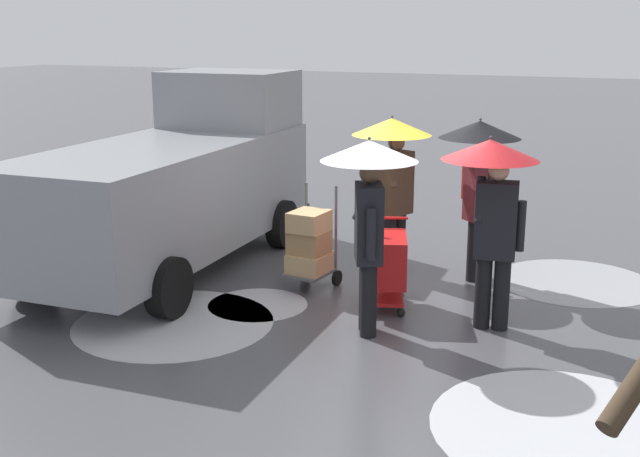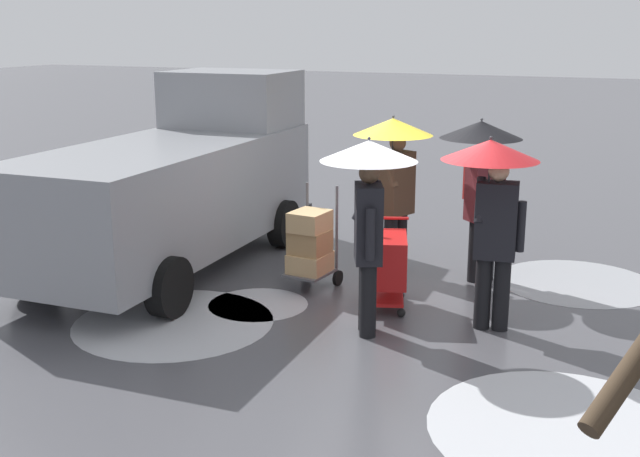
% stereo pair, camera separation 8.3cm
% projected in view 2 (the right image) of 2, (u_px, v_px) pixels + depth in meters
% --- Properties ---
extents(ground_plane, '(90.00, 90.00, 0.00)m').
position_uv_depth(ground_plane, '(391.00, 304.00, 9.64)').
color(ground_plane, '#4C4C51').
extents(slush_patch_near_cluster, '(1.21, 1.21, 0.01)m').
position_uv_depth(slush_patch_near_cluster, '(258.00, 304.00, 9.64)').
color(slush_patch_near_cluster, '#ADAFB5').
rests_on(slush_patch_near_cluster, ground).
extents(slush_patch_under_van, '(2.05, 2.05, 0.01)m').
position_uv_depth(slush_patch_under_van, '(577.00, 282.00, 10.46)').
color(slush_patch_under_van, '#999BA0').
rests_on(slush_patch_under_van, ground).
extents(slush_patch_mid_street, '(2.27, 2.27, 0.01)m').
position_uv_depth(slush_patch_mid_street, '(174.00, 322.00, 9.06)').
color(slush_patch_mid_street, '#ADAFB5').
rests_on(slush_patch_mid_street, ground).
extents(slush_patch_far_side, '(2.34, 2.34, 0.01)m').
position_uv_depth(slush_patch_far_side, '(567.00, 430.00, 6.65)').
color(slush_patch_far_side, silver).
rests_on(slush_patch_far_side, ground).
extents(cargo_van_parked_right, '(2.33, 5.40, 2.60)m').
position_uv_depth(cargo_van_parked_right, '(178.00, 182.00, 11.00)').
color(cargo_van_parked_right, gray).
rests_on(cargo_van_parked_right, ground).
extents(shopping_cart_vendor, '(0.79, 0.95, 1.04)m').
position_uv_depth(shopping_cart_vendor, '(384.00, 262.00, 9.41)').
color(shopping_cart_vendor, red).
rests_on(shopping_cart_vendor, ground).
extents(hand_dolly_boxes, '(0.59, 0.76, 1.32)m').
position_uv_depth(hand_dolly_boxes, '(310.00, 244.00, 10.08)').
color(hand_dolly_boxes, '#515156').
rests_on(hand_dolly_boxes, ground).
extents(pedestrian_pink_side, '(1.04, 1.04, 2.15)m').
position_uv_depth(pedestrian_pink_side, '(369.00, 190.00, 8.42)').
color(pedestrian_pink_side, black).
rests_on(pedestrian_pink_side, ground).
extents(pedestrian_black_side, '(1.04, 1.04, 2.15)m').
position_uv_depth(pedestrian_black_side, '(395.00, 158.00, 10.45)').
color(pedestrian_black_side, black).
rests_on(pedestrian_black_side, ground).
extents(pedestrian_white_side, '(1.04, 1.04, 2.15)m').
position_uv_depth(pedestrian_white_side, '(482.00, 163.00, 10.16)').
color(pedestrian_white_side, black).
rests_on(pedestrian_white_side, ground).
extents(pedestrian_far_side, '(1.04, 1.04, 2.15)m').
position_uv_depth(pedestrian_far_side, '(493.00, 190.00, 8.52)').
color(pedestrian_far_side, black).
rests_on(pedestrian_far_side, ground).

